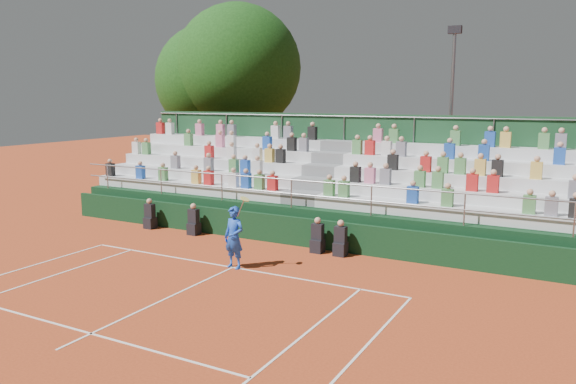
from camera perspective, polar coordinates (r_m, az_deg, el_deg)
The scene contains 8 objects.
ground at distance 17.20m, azimuth -5.63°, elevation -7.64°, with size 90.00×90.00×0.00m, color #B0421D.
courtside_wall at distance 19.70m, azimuth -0.42°, elevation -3.86°, with size 20.00×0.15×1.00m, color black.
line_officials at distance 20.02m, azimuth -4.50°, elevation -3.74°, with size 8.50×0.40×1.19m.
grandstand at distance 22.40m, azimuth 3.63°, elevation -0.72°, with size 20.00×5.20×4.40m.
tennis_player at distance 16.91m, azimuth -5.50°, elevation -4.62°, with size 0.90×0.53×2.22m.
tree_west at distance 33.11m, azimuth -7.77°, elevation 11.16°, with size 6.39×6.39×9.24m.
tree_east at distance 31.97m, azimuth -5.13°, elevation 12.43°, with size 7.01×7.01×10.20m.
floodlight_mast at distance 27.26m, azimuth 16.27°, elevation 8.65°, with size 0.60×0.25×8.28m.
Camera 1 is at (9.27, -13.56, 5.08)m, focal length 35.00 mm.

